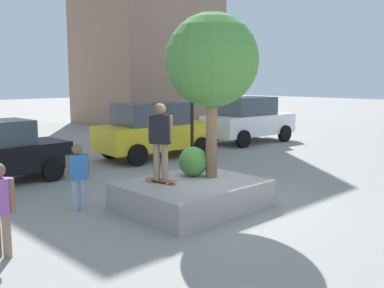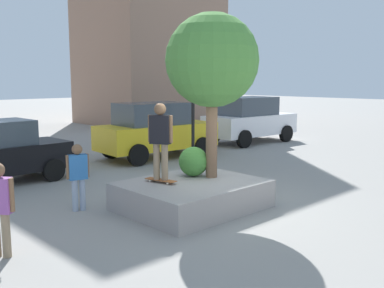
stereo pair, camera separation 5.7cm
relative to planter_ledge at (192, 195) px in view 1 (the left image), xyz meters
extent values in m
plane|color=gray|center=(0.55, 0.00, -0.32)|extent=(120.00, 120.00, 0.00)
cube|color=gray|center=(0.00, 0.00, 0.00)|extent=(3.14, 2.53, 0.65)
cylinder|color=brown|center=(0.69, 0.03, 1.44)|extent=(0.28, 0.28, 2.23)
sphere|color=#4C8C3D|center=(0.69, 0.03, 3.17)|extent=(2.25, 2.25, 2.25)
sphere|color=#3D7A33|center=(0.45, 0.43, 0.69)|extent=(0.74, 0.74, 0.74)
cube|color=brown|center=(-0.60, 0.43, 0.39)|extent=(0.39, 0.83, 0.02)
sphere|color=beige|center=(-0.45, 0.20, 0.35)|extent=(0.06, 0.06, 0.06)
sphere|color=beige|center=(-0.62, 0.16, 0.35)|extent=(0.06, 0.06, 0.06)
sphere|color=beige|center=(-0.57, 0.70, 0.35)|extent=(0.06, 0.06, 0.06)
sphere|color=beige|center=(-0.74, 0.66, 0.35)|extent=(0.06, 0.06, 0.06)
cylinder|color=#847056|center=(-0.64, 0.52, 0.82)|extent=(0.15, 0.15, 0.85)
cylinder|color=#847056|center=(-0.55, 0.34, 0.82)|extent=(0.15, 0.15, 0.85)
cube|color=black|center=(-0.60, 0.43, 1.58)|extent=(0.41, 0.52, 0.66)
cylinder|color=brown|center=(-0.72, 0.65, 1.59)|extent=(0.10, 0.10, 0.63)
cylinder|color=brown|center=(-0.48, 0.21, 1.59)|extent=(0.10, 0.10, 0.63)
sphere|color=brown|center=(-0.60, 0.43, 2.05)|extent=(0.28, 0.28, 0.28)
cylinder|color=black|center=(-1.12, 6.62, 0.02)|extent=(0.69, 0.22, 0.68)
cylinder|color=black|center=(-1.06, 4.94, 0.02)|extent=(0.69, 0.22, 0.68)
cube|color=gold|center=(3.76, 5.93, 0.53)|extent=(4.79, 2.34, 0.93)
cube|color=#38424C|center=(3.53, 5.95, 1.41)|extent=(2.73, 1.93, 0.83)
cylinder|color=black|center=(5.32, 6.77, 0.07)|extent=(0.81, 0.30, 0.79)
cylinder|color=black|center=(5.15, 4.83, 0.07)|extent=(0.81, 0.30, 0.79)
cylinder|color=black|center=(2.36, 7.02, 0.07)|extent=(0.81, 0.30, 0.79)
cylinder|color=black|center=(2.20, 5.08, 0.07)|extent=(0.81, 0.30, 0.79)
cube|color=white|center=(9.71, 6.10, 0.55)|extent=(4.83, 2.21, 0.95)
cube|color=#38424C|center=(9.48, 6.11, 1.45)|extent=(2.73, 1.87, 0.85)
cylinder|color=black|center=(11.27, 7.03, 0.08)|extent=(0.82, 0.27, 0.81)
cylinder|color=black|center=(11.18, 5.04, 0.08)|extent=(0.82, 0.27, 0.81)
cylinder|color=black|center=(8.24, 7.17, 0.08)|extent=(0.82, 0.27, 0.81)
cylinder|color=black|center=(8.15, 5.18, 0.08)|extent=(0.82, 0.27, 0.81)
cylinder|color=black|center=(4.12, 4.28, 1.74)|extent=(0.12, 0.12, 4.13)
cube|color=black|center=(4.12, 4.28, 4.23)|extent=(0.34, 0.36, 0.85)
sphere|color=red|center=(3.99, 4.21, 4.47)|extent=(0.14, 0.14, 0.14)
sphere|color=gold|center=(3.99, 4.21, 4.19)|extent=(0.14, 0.14, 0.14)
sphere|color=green|center=(3.99, 4.21, 3.91)|extent=(0.14, 0.14, 0.14)
cylinder|color=#8C9EB7|center=(-1.96, 1.67, 0.05)|extent=(0.14, 0.14, 0.75)
cylinder|color=#8C9EB7|center=(-2.13, 1.71, 0.05)|extent=(0.14, 0.14, 0.75)
cube|color=#2D6BB2|center=(-2.04, 1.69, 0.71)|extent=(0.45, 0.28, 0.58)
cylinder|color=brown|center=(-1.83, 1.63, 0.73)|extent=(0.09, 0.09, 0.55)
cylinder|color=brown|center=(-2.26, 1.74, 0.73)|extent=(0.09, 0.09, 0.55)
sphere|color=brown|center=(-2.04, 1.69, 1.13)|extent=(0.24, 0.24, 0.24)
cylinder|color=#847056|center=(-4.33, 0.08, 0.07)|extent=(0.14, 0.14, 0.79)
cylinder|color=brown|center=(-4.25, -0.03, 0.79)|extent=(0.10, 0.10, 0.58)
camera|label=1|loc=(-7.08, -7.36, 2.72)|focal=41.39mm
camera|label=2|loc=(-7.04, -7.40, 2.72)|focal=41.39mm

